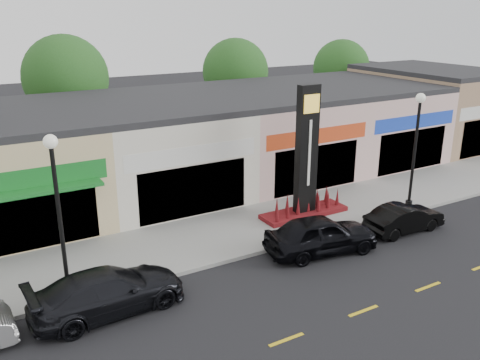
{
  "coord_description": "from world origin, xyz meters",
  "views": [
    {
      "loc": [
        -10.45,
        -13.23,
        9.16
      ],
      "look_at": [
        -0.54,
        4.0,
        2.49
      ],
      "focal_mm": 38.0,
      "sensor_mm": 36.0,
      "label": 1
    }
  ],
  "objects_px": {
    "lamp_west_near": "(58,201)",
    "lamp_east_near": "(416,139)",
    "pylon_sign": "(306,171)",
    "car_black_conv": "(404,218)",
    "car_dark_sedan": "(108,291)",
    "car_black_sedan": "(321,235)"
  },
  "relations": [
    {
      "from": "lamp_west_near",
      "to": "lamp_east_near",
      "type": "relative_size",
      "value": 1.0
    },
    {
      "from": "pylon_sign",
      "to": "lamp_west_near",
      "type": "bearing_deg",
      "value": -171.23
    },
    {
      "from": "lamp_east_near",
      "to": "pylon_sign",
      "type": "distance_m",
      "value": 5.42
    },
    {
      "from": "pylon_sign",
      "to": "car_black_conv",
      "type": "bearing_deg",
      "value": -50.21
    },
    {
      "from": "car_dark_sedan",
      "to": "car_black_sedan",
      "type": "xyz_separation_m",
      "value": [
        8.46,
        -0.07,
        0.06
      ]
    },
    {
      "from": "car_black_conv",
      "to": "lamp_west_near",
      "type": "bearing_deg",
      "value": 84.23
    },
    {
      "from": "lamp_west_near",
      "to": "pylon_sign",
      "type": "distance_m",
      "value": 11.19
    },
    {
      "from": "pylon_sign",
      "to": "car_black_conv",
      "type": "xyz_separation_m",
      "value": [
        2.83,
        -3.4,
        -1.67
      ]
    },
    {
      "from": "car_dark_sedan",
      "to": "car_black_sedan",
      "type": "distance_m",
      "value": 8.46
    },
    {
      "from": "pylon_sign",
      "to": "car_black_sedan",
      "type": "xyz_separation_m",
      "value": [
        -1.58,
        -3.21,
        -1.5
      ]
    },
    {
      "from": "lamp_east_near",
      "to": "car_black_sedan",
      "type": "xyz_separation_m",
      "value": [
        -6.58,
        -1.51,
        -2.71
      ]
    },
    {
      "from": "lamp_west_near",
      "to": "car_black_conv",
      "type": "distance_m",
      "value": 14.23
    },
    {
      "from": "lamp_west_near",
      "to": "lamp_east_near",
      "type": "distance_m",
      "value": 16.0
    },
    {
      "from": "car_dark_sedan",
      "to": "car_black_conv",
      "type": "xyz_separation_m",
      "value": [
        12.87,
        -0.26,
        -0.1
      ]
    },
    {
      "from": "lamp_west_near",
      "to": "pylon_sign",
      "type": "relative_size",
      "value": 0.91
    },
    {
      "from": "lamp_west_near",
      "to": "car_black_conv",
      "type": "xyz_separation_m",
      "value": [
        13.83,
        -1.7,
        -2.87
      ]
    },
    {
      "from": "car_dark_sedan",
      "to": "car_black_conv",
      "type": "height_order",
      "value": "car_dark_sedan"
    },
    {
      "from": "car_black_sedan",
      "to": "car_black_conv",
      "type": "distance_m",
      "value": 4.42
    },
    {
      "from": "car_dark_sedan",
      "to": "car_black_sedan",
      "type": "bearing_deg",
      "value": -94.23
    },
    {
      "from": "car_black_sedan",
      "to": "car_black_conv",
      "type": "bearing_deg",
      "value": -83.49
    },
    {
      "from": "lamp_east_near",
      "to": "car_black_conv",
      "type": "height_order",
      "value": "lamp_east_near"
    },
    {
      "from": "lamp_west_near",
      "to": "lamp_east_near",
      "type": "height_order",
      "value": "same"
    }
  ]
}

